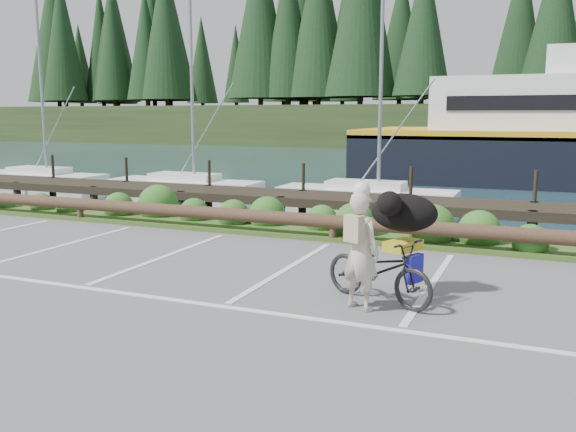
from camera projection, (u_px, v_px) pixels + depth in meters
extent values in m
plane|color=#555557|center=(236.00, 299.00, 9.22)|extent=(72.00, 72.00, 0.00)
plane|color=#1B3642|center=(491.00, 161.00, 53.10)|extent=(160.00, 160.00, 0.00)
cube|color=#3D5B21|center=(342.00, 234.00, 14.03)|extent=(34.00, 1.60, 0.10)
imported|color=black|center=(379.00, 270.00, 9.01)|extent=(1.99, 1.34, 0.99)
imported|color=beige|center=(360.00, 251.00, 8.64)|extent=(0.73, 0.62, 1.70)
ellipsoid|color=black|center=(404.00, 212.00, 9.29)|extent=(0.86, 1.14, 0.59)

